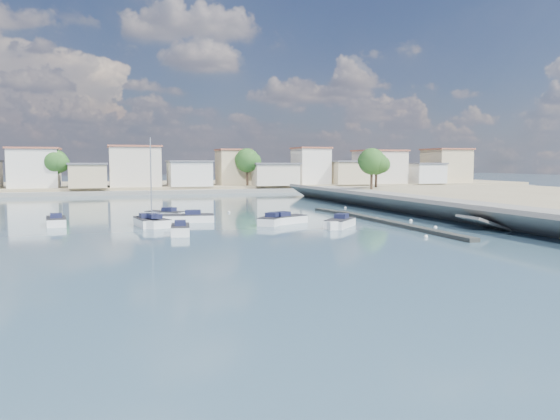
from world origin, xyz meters
name	(u,v)px	position (x,y,z in m)	size (l,w,h in m)	color
ground	(251,205)	(0.00, 40.00, 0.00)	(400.00, 400.00, 0.00)	#335366
seawall_walkway	(470,210)	(18.50, 13.00, 0.90)	(5.00, 90.00, 1.80)	slate
breakwater	(379,220)	(6.90, 12.69, 0.17)	(2.00, 31.02, 0.35)	black
far_shore_land	(197,186)	(0.00, 92.00, 0.70)	(160.00, 40.00, 1.40)	gray
far_shore_quay	(213,192)	(0.00, 71.00, 0.40)	(160.00, 2.50, 0.80)	slate
far_town	(256,169)	(10.71, 76.92, 4.93)	(113.01, 12.80, 8.35)	beige
shore_trees	(256,163)	(8.34, 68.11, 6.22)	(74.56, 38.32, 7.92)	#38281E
motorboat_a	(180,230)	(-14.50, 9.37, 0.38)	(2.09, 4.53, 1.48)	white
motorboat_b	(275,221)	(-4.22, 14.14, 0.38)	(4.37, 4.76, 1.48)	white
motorboat_c	(185,219)	(-12.81, 18.89, 0.38)	(6.22, 2.81, 1.48)	white
motorboat_d	(339,224)	(0.91, 9.63, 0.38)	(4.37, 4.54, 1.48)	white
motorboat_e	(56,222)	(-25.58, 19.93, 0.38)	(2.23, 5.12, 1.48)	white
motorboat_f	(164,215)	(-14.53, 23.57, 0.38)	(4.63, 4.35, 1.48)	white
motorboat_g	(147,223)	(-16.94, 15.82, 0.38)	(2.36, 4.93, 1.48)	white
motorboat_h	(287,220)	(-2.84, 14.45, 0.38)	(5.22, 3.74, 1.48)	white
sailboat	(151,222)	(-16.51, 16.49, 0.42)	(3.41, 6.09, 9.00)	white
mooring_buoys	(362,219)	(6.33, 15.53, 0.05)	(17.17, 29.56, 0.36)	silver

